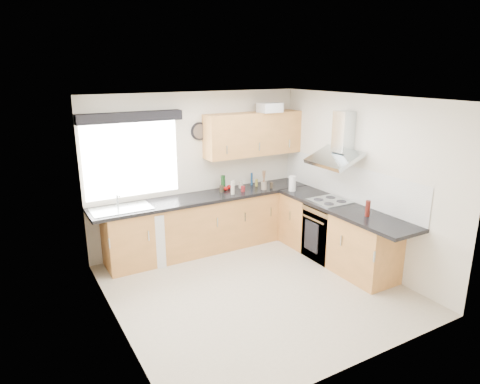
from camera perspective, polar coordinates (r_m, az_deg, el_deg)
ground_plane at (r=5.89m, az=2.06°, el=-12.73°), size 3.60×3.60×0.00m
ceiling at (r=5.16m, az=2.35°, el=12.33°), size 3.60×3.60×0.02m
wall_back at (r=6.93m, az=-5.72°, el=2.81°), size 3.60×0.02×2.50m
wall_front at (r=4.08m, az=15.82°, el=-7.53°), size 3.60×0.02×2.50m
wall_left at (r=4.74m, az=-16.65°, el=-4.21°), size 0.02×3.60×2.50m
wall_right at (r=6.50m, az=15.79°, el=1.36°), size 0.02×3.60×2.50m
window at (r=6.51m, az=-14.23°, el=4.22°), size 1.40×0.02×1.10m
window_blind at (r=6.33m, az=-14.39°, el=9.66°), size 1.50×0.18×0.14m
splashback at (r=6.71m, az=13.88°, el=1.35°), size 0.01×3.00×0.54m
base_cab_back at (r=6.88m, az=-5.29°, el=-4.43°), size 3.00×0.58×0.86m
base_cab_corner at (r=7.63m, az=5.73°, el=-2.34°), size 0.60×0.60×0.86m
base_cab_right at (r=6.65m, az=12.57°, el=-5.50°), size 0.58×2.10×0.86m
worktop_back at (r=6.76m, az=-4.58°, el=-0.71°), size 3.60×0.62×0.05m
worktop_right at (r=6.39m, az=13.65°, el=-2.14°), size 0.62×2.42×0.05m
sink at (r=6.32m, az=-15.55°, el=-1.87°), size 0.84×0.46×0.10m
oven at (r=6.75m, az=11.65°, el=-5.16°), size 0.56×0.58×0.85m
hob_plate at (r=6.59m, az=11.89°, el=-1.17°), size 0.52×0.52×0.01m
extractor_hood at (r=6.46m, az=13.00°, el=6.20°), size 0.52×0.78×0.66m
upper_cabinets at (r=7.11m, az=1.80°, el=7.74°), size 1.70×0.35×0.70m
washing_machine at (r=6.60m, az=-12.47°, el=-5.88°), size 0.69×0.68×0.82m
wall_clock at (r=6.79m, az=-5.34°, el=8.05°), size 0.29×0.04×0.29m
casserole at (r=7.10m, az=3.99°, el=11.16°), size 0.37×0.28×0.15m
storage_box at (r=7.38m, az=4.36°, el=11.14°), size 0.25×0.23×0.10m
utensil_pot at (r=7.07m, az=3.19°, el=0.86°), size 0.10×0.10×0.13m
kitchen_roll at (r=7.02m, az=6.99°, el=1.13°), size 0.13×0.13×0.25m
tomato_cluster at (r=7.06m, az=-1.88°, el=0.60°), size 0.16×0.16×0.07m
jar_0 at (r=7.17m, az=4.22°, el=0.91°), size 0.06×0.06×0.10m
jar_1 at (r=6.92m, az=-2.47°, el=0.43°), size 0.07×0.07×0.11m
jar_2 at (r=7.15m, az=0.08°, el=0.99°), size 0.07×0.07×0.12m
jar_3 at (r=7.27m, az=2.20°, el=1.24°), size 0.05×0.05×0.12m
jar_4 at (r=7.33m, az=1.56°, el=1.74°), size 0.04×0.04×0.21m
jar_5 at (r=6.78m, az=-0.98°, el=0.57°), size 0.06×0.06×0.22m
jar_6 at (r=7.06m, az=-2.11°, el=0.96°), size 0.04×0.04×0.16m
jar_7 at (r=6.95m, az=0.40°, el=0.43°), size 0.07×0.07×0.09m
jar_8 at (r=7.00m, az=-2.27°, el=1.22°), size 0.07×0.07×0.25m
bottle_0 at (r=6.03m, az=16.66°, el=-2.12°), size 0.07×0.07×0.22m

